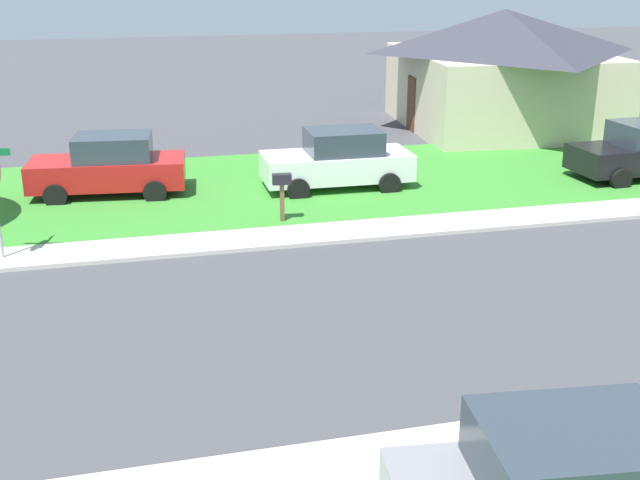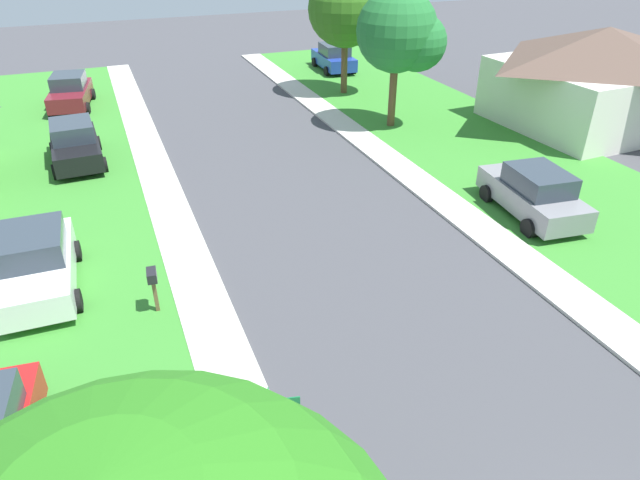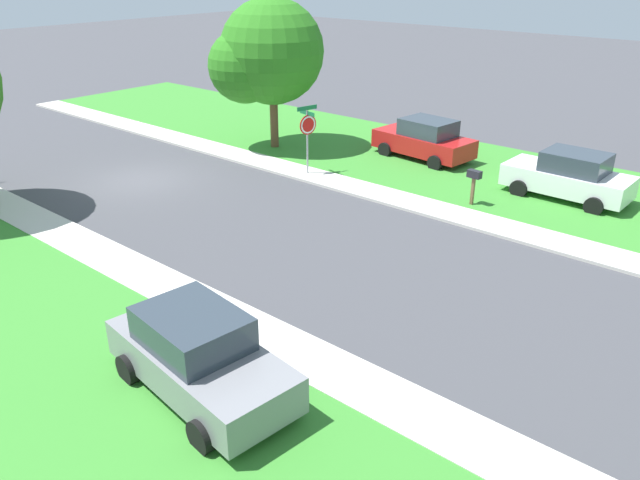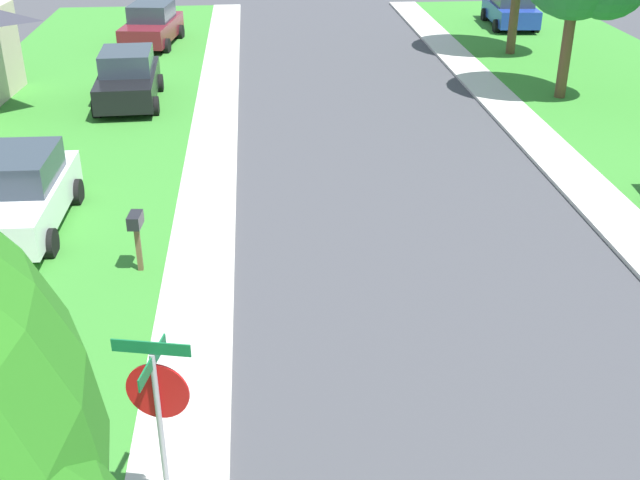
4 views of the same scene
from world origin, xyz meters
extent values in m
cube|color=beige|center=(4.70, 12.00, 0.05)|extent=(1.40, 56.00, 0.10)
cube|color=beige|center=(-4.70, 12.00, 0.05)|extent=(1.40, 56.00, 0.10)
cylinder|color=#9E9EA3|center=(-4.73, 4.55, 1.30)|extent=(0.07, 0.07, 2.60)
cylinder|color=red|center=(-4.71, 4.60, 2.05)|extent=(0.75, 0.20, 0.76)
cylinder|color=white|center=(-4.71, 4.62, 2.05)|extent=(0.65, 0.15, 0.67)
cylinder|color=red|center=(-4.71, 4.62, 2.05)|extent=(0.53, 0.12, 0.55)
cube|color=#146B38|center=(-4.73, 4.55, 2.69)|extent=(0.90, 0.22, 0.16)
cube|color=#146B38|center=(-4.73, 4.55, 2.50)|extent=(0.22, 0.90, 0.16)
cube|color=black|center=(-7.55, 22.68, 0.70)|extent=(1.98, 4.37, 0.76)
cube|color=#2D3842|center=(-7.56, 22.88, 1.42)|extent=(1.69, 2.17, 0.68)
cylinder|color=black|center=(-6.59, 21.39, 0.32)|extent=(0.27, 0.65, 0.64)
cylinder|color=black|center=(-8.39, 21.31, 0.32)|extent=(0.27, 0.65, 0.64)
cylinder|color=black|center=(-6.71, 24.05, 0.32)|extent=(0.27, 0.65, 0.64)
cylinder|color=black|center=(-8.50, 23.98, 0.32)|extent=(0.27, 0.65, 0.64)
cube|color=#1E389E|center=(8.60, 33.53, 0.70)|extent=(2.11, 4.42, 0.76)
cylinder|color=black|center=(7.80, 34.93, 0.32)|extent=(0.29, 0.66, 0.64)
cylinder|color=black|center=(9.59, 34.80, 0.32)|extent=(0.29, 0.66, 0.64)
cylinder|color=black|center=(7.60, 32.27, 0.32)|extent=(0.29, 0.66, 0.64)
cylinder|color=black|center=(9.40, 32.14, 0.32)|extent=(0.29, 0.66, 0.64)
cube|color=maroon|center=(-7.66, 31.09, 0.70)|extent=(2.38, 4.51, 0.76)
cube|color=#2D3842|center=(-7.63, 31.29, 1.42)|extent=(1.87, 2.30, 0.68)
cylinder|color=black|center=(-6.95, 29.65, 0.32)|extent=(0.33, 0.67, 0.64)
cylinder|color=black|center=(-8.74, 29.90, 0.32)|extent=(0.33, 0.67, 0.64)
cylinder|color=black|center=(-6.58, 32.29, 0.32)|extent=(0.33, 0.67, 0.64)
cylinder|color=black|center=(-8.37, 32.54, 0.32)|extent=(0.33, 0.67, 0.64)
cube|color=white|center=(-8.69, 13.35, 0.70)|extent=(1.86, 4.33, 0.76)
cube|color=#2D3842|center=(-8.68, 13.55, 1.42)|extent=(1.63, 2.12, 0.68)
cylinder|color=black|center=(-7.81, 12.00, 0.32)|extent=(0.25, 0.64, 0.64)
cylinder|color=black|center=(-7.77, 14.67, 0.32)|extent=(0.25, 0.64, 0.64)
cylinder|color=brown|center=(7.02, 28.25, 1.61)|extent=(0.36, 0.36, 3.22)
cylinder|color=brown|center=(6.82, 22.09, 1.60)|extent=(0.36, 0.36, 3.20)
cube|color=brown|center=(-5.87, 11.16, 0.53)|extent=(0.10, 0.10, 1.05)
cube|color=black|center=(-5.87, 11.16, 1.18)|extent=(0.28, 0.50, 0.26)
camera|label=1|loc=(13.19, 7.40, 6.38)|focal=44.81mm
camera|label=2|loc=(-6.25, -1.32, 9.09)|focal=31.37mm
camera|label=3|loc=(13.06, 20.31, 7.94)|focal=35.09mm
camera|label=4|loc=(-3.47, -2.79, 7.71)|focal=43.81mm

